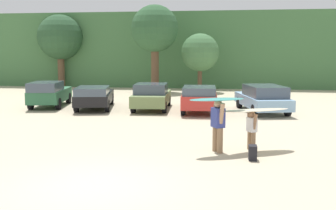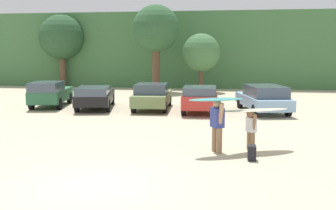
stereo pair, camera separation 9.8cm
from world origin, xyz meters
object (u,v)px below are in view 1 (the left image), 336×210
(parked_car_olive_green, at_px, (152,96))
(parked_car_red, at_px, (199,97))
(surfboard_cream, at_px, (256,110))
(person_child, at_px, (252,128))
(parked_car_forest_green, at_px, (49,93))
(surfboard_teal, at_px, (217,99))
(backpack_dropped, at_px, (253,153))
(parked_car_sky_blue, at_px, (263,98))
(person_adult, at_px, (218,123))
(parked_car_black, at_px, (94,96))

(parked_car_olive_green, height_order, parked_car_red, parked_car_olive_green)
(parked_car_olive_green, height_order, surfboard_cream, parked_car_olive_green)
(parked_car_olive_green, relative_size, person_child, 3.41)
(parked_car_forest_green, bearing_deg, surfboard_cream, -138.44)
(person_child, relative_size, surfboard_teal, 0.68)
(backpack_dropped, bearing_deg, parked_car_sky_blue, 83.18)
(parked_car_forest_green, height_order, person_adult, person_adult)
(surfboard_teal, distance_m, surfboard_cream, 1.41)
(parked_car_black, bearing_deg, parked_car_red, -104.59)
(parked_car_sky_blue, height_order, person_adult, person_adult)
(parked_car_sky_blue, height_order, person_child, parked_car_sky_blue)
(parked_car_forest_green, relative_size, person_adult, 2.55)
(parked_car_olive_green, relative_size, surfboard_cream, 1.79)
(parked_car_forest_green, xyz_separation_m, parked_car_red, (8.82, -0.67, -0.03))
(parked_car_black, xyz_separation_m, parked_car_sky_blue, (9.32, 0.04, 0.05))
(parked_car_sky_blue, bearing_deg, surfboard_cream, 160.82)
(parked_car_forest_green, bearing_deg, person_child, -138.63)
(parked_car_black, relative_size, parked_car_red, 1.04)
(parked_car_red, height_order, parked_car_sky_blue, parked_car_sky_blue)
(person_adult, bearing_deg, person_child, 170.68)
(parked_car_forest_green, relative_size, parked_car_olive_green, 1.00)
(parked_car_forest_green, distance_m, parked_car_sky_blue, 12.19)
(parked_car_olive_green, relative_size, parked_car_red, 0.95)
(parked_car_black, bearing_deg, backpack_dropped, -151.73)
(parked_car_sky_blue, xyz_separation_m, person_adult, (-2.23, -8.90, 0.19))
(surfboard_teal, bearing_deg, parked_car_olive_green, -89.85)
(surfboard_cream, bearing_deg, parked_car_forest_green, -64.10)
(surfboard_cream, xyz_separation_m, backpack_dropped, (-0.15, -1.24, -1.12))
(person_adult, xyz_separation_m, surfboard_teal, (-0.04, -0.12, 0.77))
(person_adult, distance_m, surfboard_cream, 1.33)
(person_adult, relative_size, person_child, 1.33)
(parked_car_olive_green, height_order, parked_car_sky_blue, parked_car_olive_green)
(parked_car_red, bearing_deg, parked_car_forest_green, 82.96)
(parked_car_forest_green, distance_m, parked_car_red, 8.85)
(parked_car_forest_green, distance_m, surfboard_teal, 13.67)
(person_child, height_order, surfboard_cream, surfboard_cream)
(parked_car_forest_green, xyz_separation_m, person_child, (11.06, -8.82, -0.08))
(person_adult, relative_size, surfboard_cream, 0.70)
(person_child, bearing_deg, surfboard_cream, 137.31)
(person_adult, height_order, surfboard_teal, surfboard_teal)
(parked_car_red, distance_m, person_child, 8.45)
(parked_car_forest_green, xyz_separation_m, surfboard_teal, (9.92, -9.36, 0.93))
(parked_car_sky_blue, relative_size, person_adult, 2.86)
(parked_car_sky_blue, relative_size, surfboard_teal, 2.59)
(parked_car_red, distance_m, person_adult, 8.64)
(parked_car_olive_green, bearing_deg, parked_car_black, 90.84)
(parked_car_forest_green, distance_m, parked_car_black, 2.89)
(parked_car_red, distance_m, surfboard_cream, 8.52)
(parked_car_forest_green, distance_m, person_child, 14.15)
(surfboard_cream, bearing_deg, parked_car_olive_green, -85.57)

